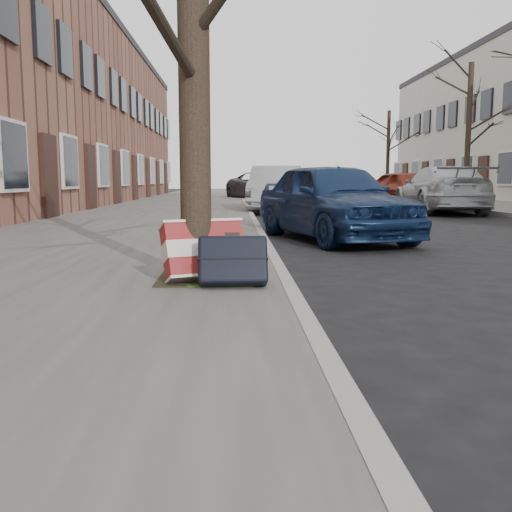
{
  "coord_description": "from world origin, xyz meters",
  "views": [
    {
      "loc": [
        -1.73,
        -4.0,
        1.03
      ],
      "look_at": [
        -1.54,
        0.8,
        0.39
      ],
      "focal_mm": 40.0,
      "sensor_mm": 36.0,
      "label": 1
    }
  ],
  "objects_px": {
    "car_near_front": "(333,200)",
    "car_near_mid": "(276,189)",
    "suitcase_red": "(204,251)",
    "suitcase_navy": "(233,260)"
  },
  "relations": [
    {
      "from": "car_near_front",
      "to": "car_near_mid",
      "type": "distance_m",
      "value": 8.42
    },
    {
      "from": "car_near_mid",
      "to": "suitcase_navy",
      "type": "bearing_deg",
      "value": -88.86
    },
    {
      "from": "car_near_front",
      "to": "car_near_mid",
      "type": "xyz_separation_m",
      "value": [
        -0.33,
        8.42,
        0.06
      ]
    },
    {
      "from": "suitcase_red",
      "to": "car_near_front",
      "type": "xyz_separation_m",
      "value": [
        1.96,
        4.63,
        0.28
      ]
    },
    {
      "from": "suitcase_red",
      "to": "car_near_mid",
      "type": "xyz_separation_m",
      "value": [
        1.63,
        13.05,
        0.33
      ]
    },
    {
      "from": "car_near_front",
      "to": "car_near_mid",
      "type": "height_order",
      "value": "car_near_mid"
    },
    {
      "from": "car_near_front",
      "to": "suitcase_navy",
      "type": "bearing_deg",
      "value": -125.05
    },
    {
      "from": "car_near_front",
      "to": "car_near_mid",
      "type": "bearing_deg",
      "value": 76.4
    },
    {
      "from": "suitcase_red",
      "to": "suitcase_navy",
      "type": "height_order",
      "value": "suitcase_red"
    },
    {
      "from": "suitcase_navy",
      "to": "car_near_front",
      "type": "relative_size",
      "value": 0.15
    }
  ]
}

